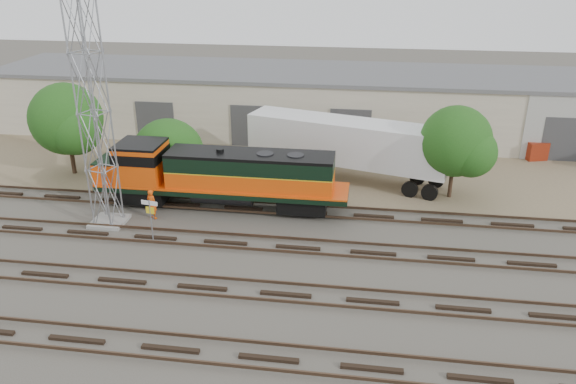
# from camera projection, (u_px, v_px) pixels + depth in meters

# --- Properties ---
(ground) EXTENTS (140.00, 140.00, 0.00)m
(ground) POSITION_uv_depth(u_px,v_px,m) (294.00, 263.00, 28.78)
(ground) COLOR #47423A
(ground) RESTS_ON ground
(dirt_strip) EXTENTS (80.00, 16.00, 0.02)m
(dirt_strip) POSITION_uv_depth(u_px,v_px,m) (321.00, 162.00, 42.40)
(dirt_strip) COLOR #726047
(dirt_strip) RESTS_ON ground
(tracks) EXTENTS (80.00, 20.40, 0.28)m
(tracks) POSITION_uv_depth(u_px,v_px,m) (286.00, 294.00, 26.02)
(tracks) COLOR black
(tracks) RESTS_ON ground
(warehouse) EXTENTS (58.40, 10.40, 5.30)m
(warehouse) POSITION_uv_depth(u_px,v_px,m) (330.00, 102.00, 48.59)
(warehouse) COLOR beige
(warehouse) RESTS_ON ground
(locomotive) EXTENTS (15.57, 2.73, 3.74)m
(locomotive) POSITION_uv_depth(u_px,v_px,m) (217.00, 175.00, 34.11)
(locomotive) COLOR black
(locomotive) RESTS_ON tracks
(signal_tower) EXTENTS (1.94, 1.94, 13.13)m
(signal_tower) POSITION_uv_depth(u_px,v_px,m) (95.00, 117.00, 30.45)
(signal_tower) COLOR gray
(signal_tower) RESTS_ON ground
(sign_post) EXTENTS (0.97, 0.21, 2.39)m
(sign_post) POSITION_uv_depth(u_px,v_px,m) (150.00, 212.00, 30.44)
(sign_post) COLOR gray
(sign_post) RESTS_ON ground
(worker) EXTENTS (0.78, 0.64, 1.85)m
(worker) POSITION_uv_depth(u_px,v_px,m) (152.00, 204.00, 33.22)
(worker) COLOR #E94E0C
(worker) RESTS_ON ground
(semi_trailer) EXTENTS (14.01, 6.40, 4.24)m
(semi_trailer) POSITION_uv_depth(u_px,v_px,m) (351.00, 144.00, 38.07)
(semi_trailer) COLOR silver
(semi_trailer) RESTS_ON ground
(dumpster_red) EXTENTS (1.85, 1.78, 1.40)m
(dumpster_red) POSITION_uv_depth(u_px,v_px,m) (535.00, 150.00, 42.91)
(dumpster_red) COLOR maroon
(dumpster_red) RESTS_ON ground
(tree_west) EXTENTS (5.24, 4.99, 6.52)m
(tree_west) POSITION_uv_depth(u_px,v_px,m) (68.00, 122.00, 38.60)
(tree_west) COLOR #382619
(tree_west) RESTS_ON ground
(tree_mid) EXTENTS (5.10, 4.86, 4.86)m
(tree_mid) POSITION_uv_depth(u_px,v_px,m) (171.00, 157.00, 37.48)
(tree_mid) COLOR #382619
(tree_mid) RESTS_ON ground
(tree_east) EXTENTS (4.69, 4.47, 6.04)m
(tree_east) POSITION_uv_depth(u_px,v_px,m) (460.00, 144.00, 34.83)
(tree_east) COLOR #382619
(tree_east) RESTS_ON ground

